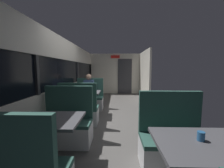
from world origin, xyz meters
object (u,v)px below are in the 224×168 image
at_px(coffee_cup_secondary, 201,136).
at_px(seated_passenger, 89,95).
at_px(dining_table_mid_window, 85,95).
at_px(coffee_cup_primary, 89,90).
at_px(bench_mid_window_facing_entry, 90,100).
at_px(dining_table_front_aisle, 203,152).
at_px(dining_table_near_window, 49,125).
at_px(bench_front_aisle_facing_entry, 172,144).
at_px(bench_mid_window_facing_end, 80,112).
at_px(bench_near_window_facing_entry, 67,126).

bearing_deg(coffee_cup_secondary, seated_passenger, 116.87).
distance_m(dining_table_mid_window, coffee_cup_primary, 0.20).
relative_size(bench_mid_window_facing_entry, dining_table_front_aisle, 1.22).
bearing_deg(dining_table_near_window, dining_table_front_aisle, -18.53).
bearing_deg(dining_table_near_window, bench_front_aisle_facing_entry, 3.18).
bearing_deg(bench_mid_window_facing_entry, dining_table_front_aisle, -63.78).
distance_m(dining_table_mid_window, dining_table_front_aisle, 3.44).
bearing_deg(bench_mid_window_facing_end, bench_mid_window_facing_entry, 90.00).
bearing_deg(coffee_cup_secondary, bench_mid_window_facing_entry, 116.40).
distance_m(dining_table_near_window, seated_passenger, 2.96).
bearing_deg(bench_mid_window_facing_entry, seated_passenger, -90.00).
relative_size(bench_near_window_facing_entry, bench_mid_window_facing_entry, 1.00).
bearing_deg(coffee_cup_primary, bench_mid_window_facing_end, -96.68).
height_order(bench_near_window_facing_entry, bench_mid_window_facing_entry, same).
bearing_deg(dining_table_mid_window, bench_mid_window_facing_entry, 90.00).
height_order(dining_table_front_aisle, seated_passenger, seated_passenger).
bearing_deg(bench_front_aisle_facing_entry, dining_table_front_aisle, -90.00).
bearing_deg(dining_table_mid_window, coffee_cup_primary, 48.51).
relative_size(bench_near_window_facing_entry, coffee_cup_primary, 12.22).
bearing_deg(seated_passenger, dining_table_mid_window, -90.00).
xyz_separation_m(seated_passenger, coffee_cup_primary, (0.09, -0.52, 0.25)).
height_order(dining_table_front_aisle, bench_front_aisle_facing_entry, bench_front_aisle_facing_entry).
xyz_separation_m(dining_table_mid_window, seated_passenger, (0.00, 0.63, -0.10)).
relative_size(dining_table_near_window, bench_front_aisle_facing_entry, 0.82).
xyz_separation_m(bench_near_window_facing_entry, bench_mid_window_facing_entry, (0.00, 2.33, 0.00)).
xyz_separation_m(bench_mid_window_facing_end, bench_mid_window_facing_entry, (0.00, 1.40, 0.00)).
distance_m(dining_table_mid_window, bench_mid_window_facing_end, 0.77).
height_order(seated_passenger, coffee_cup_primary, seated_passenger).
xyz_separation_m(bench_mid_window_facing_end, seated_passenger, (0.00, 1.33, 0.21)).
distance_m(bench_near_window_facing_entry, coffee_cup_primary, 1.80).
bearing_deg(bench_near_window_facing_entry, dining_table_front_aisle, -35.98).
height_order(bench_mid_window_facing_end, bench_front_aisle_facing_entry, same).
xyz_separation_m(bench_mid_window_facing_entry, bench_front_aisle_facing_entry, (1.79, -2.93, 0.00)).
relative_size(dining_table_near_window, coffee_cup_secondary, 10.00).
relative_size(bench_near_window_facing_entry, dining_table_front_aisle, 1.22).
bearing_deg(bench_mid_window_facing_entry, bench_near_window_facing_entry, -90.00).
height_order(bench_near_window_facing_entry, coffee_cup_secondary, bench_near_window_facing_entry).
xyz_separation_m(coffee_cup_primary, coffee_cup_secondary, (1.69, -3.00, 0.00)).
xyz_separation_m(dining_table_front_aisle, coffee_cup_primary, (-1.70, 3.04, 0.15)).
height_order(bench_mid_window_facing_entry, bench_front_aisle_facing_entry, same).
xyz_separation_m(bench_mid_window_facing_entry, dining_table_front_aisle, (1.79, -3.63, 0.31)).
relative_size(bench_near_window_facing_entry, seated_passenger, 0.87).
distance_m(dining_table_near_window, bench_near_window_facing_entry, 0.77).
distance_m(bench_front_aisle_facing_entry, coffee_cup_secondary, 0.80).
xyz_separation_m(bench_mid_window_facing_end, bench_front_aisle_facing_entry, (1.79, -1.54, 0.00)).
distance_m(dining_table_near_window, dining_table_mid_window, 2.33).
xyz_separation_m(bench_near_window_facing_entry, dining_table_front_aisle, (1.79, -1.30, 0.31)).
relative_size(bench_mid_window_facing_end, bench_front_aisle_facing_entry, 1.00).
bearing_deg(dining_table_front_aisle, bench_mid_window_facing_entry, 116.22).
relative_size(bench_mid_window_facing_entry, coffee_cup_primary, 12.22).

